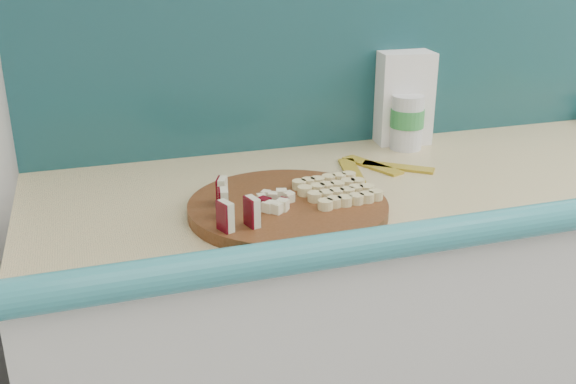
# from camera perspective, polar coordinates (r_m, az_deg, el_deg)

# --- Properties ---
(kitchen_counter) EXTENTS (2.20, 0.63, 0.91)m
(kitchen_counter) POSITION_cam_1_polar(r_m,az_deg,el_deg) (1.78, 17.86, -11.47)
(kitchen_counter) COLOR silver
(kitchen_counter) RESTS_ON ground
(backsplash) EXTENTS (2.20, 0.02, 0.50)m
(backsplash) POSITION_cam_1_polar(r_m,az_deg,el_deg) (1.77, 14.95, 13.14)
(backsplash) COLOR teal
(backsplash) RESTS_ON kitchen_counter
(cutting_board) EXTENTS (0.41, 0.41, 0.02)m
(cutting_board) POSITION_cam_1_polar(r_m,az_deg,el_deg) (1.20, 0.00, -1.41)
(cutting_board) COLOR #48240F
(cutting_board) RESTS_ON kitchen_counter
(apple_wedges) EXTENTS (0.07, 0.15, 0.05)m
(apple_wedges) POSITION_cam_1_polar(r_m,az_deg,el_deg) (1.12, -5.15, -1.19)
(apple_wedges) COLOR beige
(apple_wedges) RESTS_ON cutting_board
(apple_chunks) EXTENTS (0.06, 0.06, 0.02)m
(apple_chunks) POSITION_cam_1_polar(r_m,az_deg,el_deg) (1.19, -1.06, -0.64)
(apple_chunks) COLOR #F5EFC4
(apple_chunks) RESTS_ON cutting_board
(banana_slices) EXTENTS (0.15, 0.15, 0.02)m
(banana_slices) POSITION_cam_1_polar(r_m,az_deg,el_deg) (1.24, 4.37, 0.19)
(banana_slices) COLOR #DDCA87
(banana_slices) RESTS_ON cutting_board
(flour_bag) EXTENTS (0.15, 0.11, 0.23)m
(flour_bag) POSITION_cam_1_polar(r_m,az_deg,el_deg) (1.66, 10.20, 8.27)
(flour_bag) COLOR white
(flour_bag) RESTS_ON kitchen_counter
(canister) EXTENTS (0.08, 0.08, 0.13)m
(canister) POSITION_cam_1_polar(r_m,az_deg,el_deg) (1.61, 10.53, 6.21)
(canister) COLOR silver
(canister) RESTS_ON kitchen_counter
(banana_peel) EXTENTS (0.22, 0.18, 0.01)m
(banana_peel) POSITION_cam_1_polar(r_m,az_deg,el_deg) (1.46, 7.65, 2.14)
(banana_peel) COLOR gold
(banana_peel) RESTS_ON kitchen_counter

